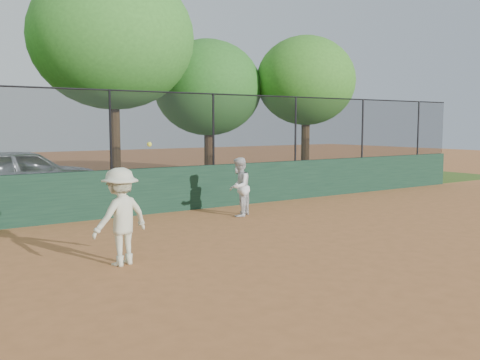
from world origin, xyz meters
TOP-DOWN VIEW (x-y plane):
  - ground at (0.00, 0.00)m, footprint 80.00×80.00m
  - back_wall at (0.00, 6.00)m, footprint 26.00×0.20m
  - grass_strip at (0.00, 12.00)m, footprint 36.00×12.00m
  - parked_car at (-1.59, 10.70)m, footprint 4.93×2.42m
  - player_second at (2.24, 4.35)m, footprint 0.93×0.90m
  - player_main at (-2.06, 1.54)m, footprint 1.18×0.88m
  - fence_assembly at (-0.03, 6.00)m, footprint 26.00×0.06m
  - tree_2 at (1.53, 10.92)m, footprint 5.63×5.12m
  - tree_3 at (6.17, 12.37)m, footprint 4.57×4.15m
  - tree_4 at (9.78, 10.40)m, footprint 4.32×3.92m

SIDE VIEW (x-z plane):
  - ground at x=0.00m, z-range 0.00..0.00m
  - grass_strip at x=0.00m, z-range 0.00..0.01m
  - back_wall at x=0.00m, z-range 0.00..1.20m
  - player_second at x=2.24m, z-range 0.00..1.50m
  - parked_car at x=-1.59m, z-range 0.00..1.62m
  - player_main at x=-2.06m, z-range -0.21..1.84m
  - fence_assembly at x=-0.03m, z-range 1.24..3.24m
  - tree_3 at x=6.17m, z-range 0.93..6.75m
  - tree_4 at x=9.78m, z-range 1.14..7.17m
  - tree_2 at x=1.53m, z-range 1.41..9.11m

